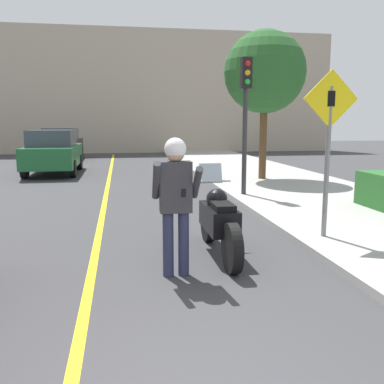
{
  "coord_description": "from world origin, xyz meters",
  "views": [
    {
      "loc": [
        -0.18,
        -2.59,
        1.97
      ],
      "look_at": [
        0.86,
        3.65,
        0.94
      ],
      "focal_mm": 40.0,
      "sensor_mm": 36.0,
      "label": 1
    }
  ],
  "objects_px": {
    "motorcycle": "(219,221)",
    "parked_car_green": "(53,152)",
    "crossing_sign": "(329,138)",
    "traffic_light": "(246,100)",
    "street_tree": "(265,73)",
    "parked_car_black": "(62,144)",
    "person_biker": "(176,192)"
  },
  "relations": [
    {
      "from": "motorcycle",
      "to": "parked_car_green",
      "type": "relative_size",
      "value": 0.53
    },
    {
      "from": "crossing_sign",
      "to": "traffic_light",
      "type": "xyz_separation_m",
      "value": [
        -0.12,
        4.24,
        0.8
      ]
    },
    {
      "from": "street_tree",
      "to": "parked_car_black",
      "type": "xyz_separation_m",
      "value": [
        -7.65,
        9.59,
        -2.69
      ]
    },
    {
      "from": "parked_car_green",
      "to": "parked_car_black",
      "type": "xyz_separation_m",
      "value": [
        -0.46,
        6.11,
        0.0
      ]
    },
    {
      "from": "traffic_light",
      "to": "motorcycle",
      "type": "bearing_deg",
      "value": -110.77
    },
    {
      "from": "parked_car_black",
      "to": "traffic_light",
      "type": "bearing_deg",
      "value": -63.87
    },
    {
      "from": "crossing_sign",
      "to": "parked_car_black",
      "type": "relative_size",
      "value": 0.64
    },
    {
      "from": "motorcycle",
      "to": "crossing_sign",
      "type": "distance_m",
      "value": 2.24
    },
    {
      "from": "person_biker",
      "to": "parked_car_black",
      "type": "xyz_separation_m",
      "value": [
        -3.67,
        17.89,
        -0.25
      ]
    },
    {
      "from": "street_tree",
      "to": "parked_car_black",
      "type": "height_order",
      "value": "street_tree"
    },
    {
      "from": "street_tree",
      "to": "traffic_light",
      "type": "bearing_deg",
      "value": -116.86
    },
    {
      "from": "motorcycle",
      "to": "crossing_sign",
      "type": "height_order",
      "value": "crossing_sign"
    },
    {
      "from": "street_tree",
      "to": "parked_car_green",
      "type": "height_order",
      "value": "street_tree"
    },
    {
      "from": "traffic_light",
      "to": "street_tree",
      "type": "relative_size",
      "value": 0.72
    },
    {
      "from": "traffic_light",
      "to": "street_tree",
      "type": "height_order",
      "value": "street_tree"
    },
    {
      "from": "parked_car_green",
      "to": "parked_car_black",
      "type": "relative_size",
      "value": 1.0
    },
    {
      "from": "crossing_sign",
      "to": "parked_car_green",
      "type": "bearing_deg",
      "value": 118.57
    },
    {
      "from": "street_tree",
      "to": "person_biker",
      "type": "bearing_deg",
      "value": -115.57
    },
    {
      "from": "person_biker",
      "to": "parked_car_black",
      "type": "distance_m",
      "value": 18.27
    },
    {
      "from": "motorcycle",
      "to": "person_biker",
      "type": "relative_size",
      "value": 1.25
    },
    {
      "from": "motorcycle",
      "to": "person_biker",
      "type": "height_order",
      "value": "person_biker"
    },
    {
      "from": "parked_car_black",
      "to": "motorcycle",
      "type": "bearing_deg",
      "value": -75.55
    },
    {
      "from": "crossing_sign",
      "to": "street_tree",
      "type": "xyz_separation_m",
      "value": [
        1.37,
        7.19,
        1.82
      ]
    },
    {
      "from": "street_tree",
      "to": "motorcycle",
      "type": "bearing_deg",
      "value": -113.23
    },
    {
      "from": "parked_car_green",
      "to": "person_biker",
      "type": "bearing_deg",
      "value": -74.76
    },
    {
      "from": "motorcycle",
      "to": "street_tree",
      "type": "xyz_separation_m",
      "value": [
        3.23,
        7.53,
        3.03
      ]
    },
    {
      "from": "person_biker",
      "to": "traffic_light",
      "type": "bearing_deg",
      "value": 65.16
    },
    {
      "from": "person_biker",
      "to": "traffic_light",
      "type": "distance_m",
      "value": 6.07
    },
    {
      "from": "street_tree",
      "to": "parked_car_green",
      "type": "xyz_separation_m",
      "value": [
        -7.18,
        3.48,
        -2.69
      ]
    },
    {
      "from": "crossing_sign",
      "to": "parked_car_green",
      "type": "xyz_separation_m",
      "value": [
        -5.81,
        10.67,
        -0.87
      ]
    },
    {
      "from": "parked_car_black",
      "to": "crossing_sign",
      "type": "bearing_deg",
      "value": -69.51
    },
    {
      "from": "street_tree",
      "to": "parked_car_green",
      "type": "relative_size",
      "value": 1.13
    }
  ]
}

